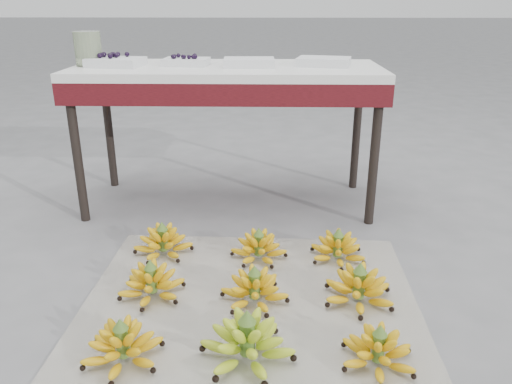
{
  "coord_description": "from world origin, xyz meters",
  "views": [
    {
      "loc": [
        0.1,
        -1.62,
        1.07
      ],
      "look_at": [
        0.05,
        0.36,
        0.3
      ],
      "focal_mm": 35.0,
      "sensor_mm": 36.0,
      "label": 1
    }
  ],
  "objects_px": {
    "bunch_front_left": "(123,346)",
    "bunch_front_right": "(378,351)",
    "bunch_mid_left": "(152,283)",
    "vendor_table": "(227,83)",
    "tray_left": "(186,61)",
    "glass_jar": "(88,49)",
    "bunch_back_center": "(259,248)",
    "bunch_mid_right": "(359,288)",
    "bunch_front_center": "(247,342)",
    "tray_far_right": "(324,62)",
    "bunch_mid_center": "(254,289)",
    "bunch_back_left": "(163,243)",
    "newspaper_mat": "(251,300)",
    "bunch_back_right": "(338,249)",
    "tray_far_left": "(116,62)",
    "tray_right": "(249,62)"
  },
  "relations": [
    {
      "from": "bunch_mid_center",
      "to": "glass_jar",
      "type": "height_order",
      "value": "glass_jar"
    },
    {
      "from": "bunch_front_left",
      "to": "bunch_front_right",
      "type": "xyz_separation_m",
      "value": [
        0.79,
        0.0,
        -0.0
      ]
    },
    {
      "from": "vendor_table",
      "to": "tray_left",
      "type": "relative_size",
      "value": 6.59
    },
    {
      "from": "glass_jar",
      "to": "bunch_front_left",
      "type": "bearing_deg",
      "value": -70.62
    },
    {
      "from": "bunch_back_left",
      "to": "bunch_front_center",
      "type": "bearing_deg",
      "value": -48.63
    },
    {
      "from": "newspaper_mat",
      "to": "bunch_back_right",
      "type": "bearing_deg",
      "value": 41.56
    },
    {
      "from": "bunch_front_right",
      "to": "bunch_mid_left",
      "type": "distance_m",
      "value": 0.87
    },
    {
      "from": "bunch_front_center",
      "to": "bunch_front_right",
      "type": "height_order",
      "value": "bunch_front_center"
    },
    {
      "from": "bunch_mid_right",
      "to": "glass_jar",
      "type": "bearing_deg",
      "value": 142.63
    },
    {
      "from": "bunch_front_center",
      "to": "tray_far_right",
      "type": "xyz_separation_m",
      "value": [
        0.34,
        1.33,
        0.7
      ]
    },
    {
      "from": "vendor_table",
      "to": "tray_far_right",
      "type": "xyz_separation_m",
      "value": [
        0.49,
        0.02,
        0.11
      ]
    },
    {
      "from": "bunch_front_left",
      "to": "tray_left",
      "type": "relative_size",
      "value": 1.29
    },
    {
      "from": "bunch_front_left",
      "to": "bunch_front_center",
      "type": "relative_size",
      "value": 0.78
    },
    {
      "from": "bunch_front_left",
      "to": "tray_right",
      "type": "distance_m",
      "value": 1.53
    },
    {
      "from": "tray_far_right",
      "to": "tray_far_left",
      "type": "bearing_deg",
      "value": -177.47
    },
    {
      "from": "bunch_back_left",
      "to": "vendor_table",
      "type": "bearing_deg",
      "value": 79.31
    },
    {
      "from": "newspaper_mat",
      "to": "glass_jar",
      "type": "distance_m",
      "value": 1.54
    },
    {
      "from": "bunch_front_center",
      "to": "glass_jar",
      "type": "height_order",
      "value": "glass_jar"
    },
    {
      "from": "bunch_front_center",
      "to": "tray_far_right",
      "type": "distance_m",
      "value": 1.54
    },
    {
      "from": "bunch_mid_right",
      "to": "glass_jar",
      "type": "xyz_separation_m",
      "value": [
        -1.26,
        0.98,
        0.77
      ]
    },
    {
      "from": "bunch_back_left",
      "to": "vendor_table",
      "type": "relative_size",
      "value": 0.19
    },
    {
      "from": "bunch_mid_center",
      "to": "bunch_back_left",
      "type": "bearing_deg",
      "value": 114.69
    },
    {
      "from": "bunch_back_center",
      "to": "bunch_front_center",
      "type": "bearing_deg",
      "value": -68.44
    },
    {
      "from": "vendor_table",
      "to": "bunch_back_right",
      "type": "bearing_deg",
      "value": -51.77
    },
    {
      "from": "bunch_mid_left",
      "to": "newspaper_mat",
      "type": "bearing_deg",
      "value": -25.88
    },
    {
      "from": "bunch_front_right",
      "to": "vendor_table",
      "type": "xyz_separation_m",
      "value": [
        -0.56,
        1.33,
        0.61
      ]
    },
    {
      "from": "bunch_back_right",
      "to": "tray_left",
      "type": "xyz_separation_m",
      "value": [
        -0.73,
        0.67,
        0.71
      ]
    },
    {
      "from": "bunch_front_right",
      "to": "bunch_back_center",
      "type": "bearing_deg",
      "value": 109.48
    },
    {
      "from": "newspaper_mat",
      "to": "bunch_front_left",
      "type": "relative_size",
      "value": 4.08
    },
    {
      "from": "bunch_mid_left",
      "to": "bunch_mid_center",
      "type": "relative_size",
      "value": 0.99
    },
    {
      "from": "bunch_mid_left",
      "to": "tray_far_right",
      "type": "relative_size",
      "value": 1.11
    },
    {
      "from": "bunch_mid_center",
      "to": "glass_jar",
      "type": "bearing_deg",
      "value": 107.54
    },
    {
      "from": "bunch_front_center",
      "to": "vendor_table",
      "type": "xyz_separation_m",
      "value": [
        -0.15,
        1.32,
        0.6
      ]
    },
    {
      "from": "bunch_mid_right",
      "to": "bunch_back_left",
      "type": "distance_m",
      "value": 0.88
    },
    {
      "from": "bunch_back_left",
      "to": "bunch_front_right",
      "type": "bearing_deg",
      "value": -30.02
    },
    {
      "from": "bunch_front_left",
      "to": "bunch_mid_left",
      "type": "bearing_deg",
      "value": 75.36
    },
    {
      "from": "bunch_mid_center",
      "to": "bunch_back_left",
      "type": "xyz_separation_m",
      "value": [
        -0.42,
        0.37,
        0.0
      ]
    },
    {
      "from": "bunch_back_right",
      "to": "tray_left",
      "type": "distance_m",
      "value": 1.22
    },
    {
      "from": "bunch_mid_left",
      "to": "glass_jar",
      "type": "height_order",
      "value": "glass_jar"
    },
    {
      "from": "bunch_front_right",
      "to": "glass_jar",
      "type": "bearing_deg",
      "value": 123.53
    },
    {
      "from": "vendor_table",
      "to": "tray_far_right",
      "type": "height_order",
      "value": "tray_far_right"
    },
    {
      "from": "bunch_mid_right",
      "to": "bunch_front_center",
      "type": "bearing_deg",
      "value": -140.21
    },
    {
      "from": "bunch_front_left",
      "to": "bunch_front_center",
      "type": "height_order",
      "value": "bunch_front_center"
    },
    {
      "from": "bunch_mid_center",
      "to": "glass_jar",
      "type": "distance_m",
      "value": 1.53
    },
    {
      "from": "bunch_mid_center",
      "to": "bunch_back_center",
      "type": "xyz_separation_m",
      "value": [
        0.01,
        0.34,
        -0.0
      ]
    },
    {
      "from": "bunch_front_left",
      "to": "vendor_table",
      "type": "xyz_separation_m",
      "value": [
        0.24,
        1.33,
        0.61
      ]
    },
    {
      "from": "bunch_mid_right",
      "to": "tray_right",
      "type": "distance_m",
      "value": 1.27
    },
    {
      "from": "vendor_table",
      "to": "tray_right",
      "type": "height_order",
      "value": "tray_right"
    },
    {
      "from": "bunch_mid_left",
      "to": "tray_far_left",
      "type": "bearing_deg",
      "value": 87.31
    },
    {
      "from": "bunch_front_right",
      "to": "vendor_table",
      "type": "relative_size",
      "value": 0.18
    }
  ]
}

